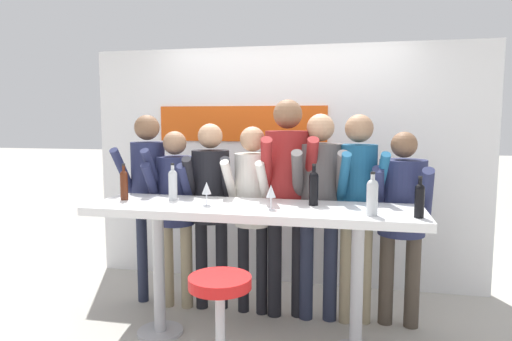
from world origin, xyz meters
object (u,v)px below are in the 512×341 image
object	(u,v)px
wine_bottle_1	(372,195)
wine_bottle_3	(173,183)
wine_glass_0	(271,192)
person_far_right	(358,193)
wine_glass_1	(207,189)
wine_bottle_0	(314,187)
wine_bottle_4	(420,199)
bar_stool	(220,318)
tasting_table	(253,226)
person_center_left	(211,195)
person_center_right	(287,184)
person_right	(319,194)
person_left	(175,199)
person_center	(252,198)
person_far_left	(148,186)
person_rightmost	(402,208)
wine_bottle_2	(124,184)

from	to	relation	value
wine_bottle_1	wine_bottle_3	size ratio (longest dim) A/B	1.00
wine_glass_0	wine_bottle_3	bearing A→B (deg)	165.27
person_far_right	wine_glass_1	distance (m)	1.24
person_far_right	wine_bottle_0	bearing A→B (deg)	-138.32
person_far_right	wine_bottle_4	world-z (taller)	person_far_right
wine_bottle_3	wine_bottle_0	bearing A→B (deg)	0.62
bar_stool	tasting_table	bearing A→B (deg)	86.33
person_center_left	person_center_right	distance (m)	0.69
wine_bottle_3	wine_glass_1	world-z (taller)	wine_bottle_3
person_right	wine_glass_1	size ratio (longest dim) A/B	9.80
person_left	wine_bottle_1	world-z (taller)	person_left
person_center	person_center_right	bearing A→B (deg)	2.66
wine_glass_1	person_far_left	bearing A→B (deg)	140.70
bar_stool	wine_bottle_3	xyz separation A→B (m)	(-0.62, 0.81, 0.69)
bar_stool	person_center_right	distance (m)	1.41
person_left	wine_bottle_3	world-z (taller)	person_left
person_right	person_rightmost	distance (m)	0.66
bar_stool	wine_bottle_4	size ratio (longest dim) A/B	2.81
tasting_table	wine_bottle_1	world-z (taller)	wine_bottle_1
person_rightmost	person_left	bearing A→B (deg)	-172.95
person_center_left	person_center_right	world-z (taller)	person_center_right
person_center_left	person_far_right	xyz separation A→B (m)	(1.26, -0.03, 0.06)
person_center_left	wine_bottle_2	size ratio (longest dim) A/B	5.75
bar_stool	person_right	distance (m)	1.43
person_center_left	person_rightmost	xyz separation A→B (m)	(1.60, -0.00, -0.05)
person_far_left	wine_bottle_3	xyz separation A→B (m)	(0.43, -0.45, 0.10)
person_left	person_center_left	distance (m)	0.32
tasting_table	person_left	bearing A→B (deg)	147.91
person_left	wine_bottle_3	bearing A→B (deg)	-72.76
person_left	person_far_right	size ratio (longest dim) A/B	0.92
tasting_table	person_rightmost	size ratio (longest dim) A/B	1.53
person_left	wine_bottle_0	world-z (taller)	person_left
person_right	wine_bottle_2	xyz separation A→B (m)	(-1.49, -0.49, 0.11)
person_center_left	wine_bottle_3	xyz separation A→B (m)	(-0.16, -0.45, 0.16)
wine_bottle_0	wine_bottle_1	size ratio (longest dim) A/B	1.06
wine_bottle_0	wine_bottle_1	bearing A→B (deg)	-34.52
bar_stool	person_center	bearing A→B (deg)	93.85
wine_bottle_2	bar_stool	bearing A→B (deg)	-36.08
person_rightmost	wine_bottle_2	distance (m)	2.22
person_center_right	wine_bottle_2	size ratio (longest dim) A/B	6.44
person_right	wine_bottle_3	world-z (taller)	person_right
wine_glass_0	person_rightmost	bearing A→B (deg)	34.88
person_left	person_center	size ratio (longest dim) A/B	0.97
bar_stool	wine_bottle_2	size ratio (longest dim) A/B	2.64
person_far_left	person_center_left	world-z (taller)	person_far_left
bar_stool	person_center_right	world-z (taller)	person_center_right
bar_stool	wine_glass_0	xyz separation A→B (m)	(0.20, 0.59, 0.68)
wine_glass_0	person_far_left	bearing A→B (deg)	151.84
person_far_right	wine_bottle_4	distance (m)	0.79
bar_stool	wine_bottle_1	bearing A→B (deg)	31.25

